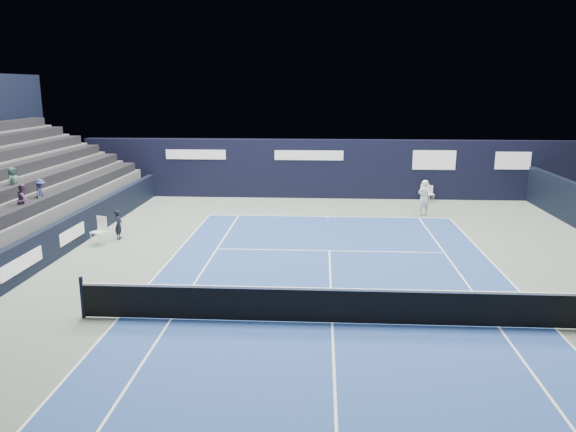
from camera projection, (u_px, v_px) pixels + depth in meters
The scene contains 11 objects.
ground at pixel (331, 295), 16.05m from camera, with size 48.00×48.00×0.00m, color #57685D.
court_surface at pixel (332, 323), 14.10m from camera, with size 10.97×23.77×0.01m, color navy.
folding_chair_back_a at pixel (430, 192), 29.01m from camera, with size 0.40×0.39×0.83m.
folding_chair_back_b at pixel (425, 192), 28.67m from camera, with size 0.43×0.42×0.97m.
line_judge_chair at pixel (100, 229), 21.09m from camera, with size 0.61×0.60×1.06m.
line_judge at pixel (119, 224), 21.81m from camera, with size 0.42×0.28×1.16m, color black.
court_markings at pixel (332, 323), 14.10m from camera, with size 11.03×23.83×0.00m.
tennis_net at pixel (333, 305), 13.99m from camera, with size 12.90×0.10×1.10m.
back_sponsor_wall at pixel (328, 169), 29.80m from camera, with size 26.00×0.63×3.10m.
side_barrier_left at pixel (68, 234), 20.34m from camera, with size 0.33×22.00×1.20m.
tennis_player at pixel (424, 198), 25.81m from camera, with size 0.71×0.91×1.65m.
Camera 1 is at (-0.32, -13.18, 5.82)m, focal length 35.00 mm.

